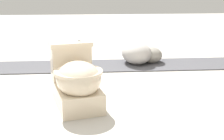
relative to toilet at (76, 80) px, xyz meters
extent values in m
plane|color=#B7B2A8|center=(-0.10, -0.25, -0.22)|extent=(14.00, 14.00, 0.00)
cube|color=#4C4C51|center=(-1.21, 0.25, -0.21)|extent=(0.56, 8.00, 0.01)
cube|color=beige|center=(0.00, 0.00, -0.14)|extent=(0.66, 0.47, 0.17)
ellipsoid|color=beige|center=(0.09, 0.02, 0.04)|extent=(0.51, 0.45, 0.28)
cylinder|color=beige|center=(0.09, 0.02, 0.10)|extent=(0.47, 0.47, 0.03)
cube|color=beige|center=(-0.21, -0.05, 0.10)|extent=(0.26, 0.37, 0.30)
cube|color=beige|center=(-0.21, -0.05, 0.27)|extent=(0.28, 0.40, 0.04)
cylinder|color=silver|center=(-0.23, 0.03, 0.29)|extent=(0.02, 0.02, 0.01)
ellipsoid|color=gray|center=(-1.33, 0.90, -0.12)|extent=(0.31, 0.28, 0.20)
ellipsoid|color=#B7B2AD|center=(-1.30, 0.71, -0.08)|extent=(0.49, 0.38, 0.27)
camera|label=1|loc=(2.48, 0.11, 0.81)|focal=50.00mm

